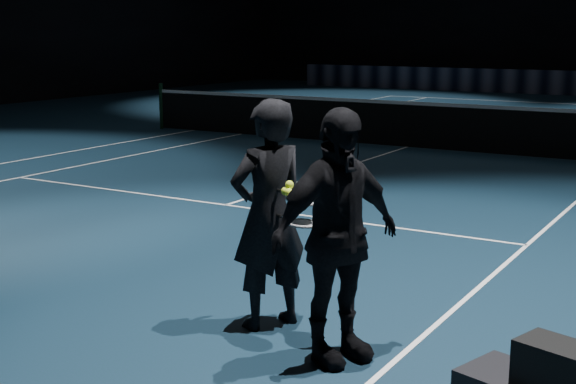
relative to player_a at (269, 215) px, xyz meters
The scene contains 12 objects.
floor 10.43m from the player_a, 106.37° to the left, with size 36.00×36.00×0.00m, color #0C242E.
court_lines 10.43m from the player_a, 106.37° to the left, with size 10.98×23.78×0.01m, color white, non-canonical shape.
net_post_left 13.65m from the player_a, 133.11° to the left, with size 0.10×0.10×1.10m, color black.
net_mesh 10.40m from the player_a, 106.37° to the left, with size 12.80×0.02×0.86m, color black.
net_tape 10.38m from the player_a, 106.37° to the left, with size 12.80×0.03×0.07m, color white.
sponsor_backdrop 25.64m from the player_a, 96.56° to the left, with size 22.00×0.15×0.90m, color black.
bag_signature 2.83m from the player_a, 22.93° to the right, with size 0.31×0.00×0.09m, color white.
player_a is the anchor object (origin of this frame).
player_b 0.85m from the player_a, 23.34° to the right, with size 1.09×0.45×1.85m, color black.
racket_lower 0.45m from the player_a, 23.34° to the right, with size 0.68×0.22×0.03m, color black, non-canonical shape.
racket_upper 0.44m from the player_a, 17.63° to the right, with size 0.68×0.22×0.03m, color black, non-canonical shape.
tennis_balls 0.35m from the player_a, 22.22° to the right, with size 0.12×0.10×0.12m, color yellow, non-canonical shape.
Camera 1 is at (6.23, -15.23, 2.37)m, focal length 50.00 mm.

